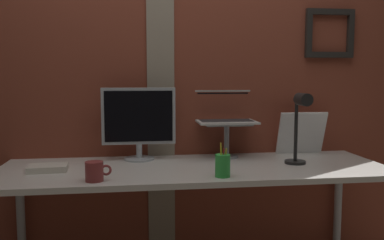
% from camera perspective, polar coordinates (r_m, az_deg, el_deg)
% --- Properties ---
extents(brick_wall_back, '(3.50, 0.16, 2.44)m').
position_cam_1_polar(brick_wall_back, '(2.65, -2.67, 4.81)').
color(brick_wall_back, brown).
rests_on(brick_wall_back, ground_plane).
extents(desk, '(2.15, 0.70, 0.78)m').
position_cam_1_polar(desk, '(2.32, 0.34, -8.14)').
color(desk, silver).
rests_on(desk, ground_plane).
extents(monitor, '(0.44, 0.18, 0.43)m').
position_cam_1_polar(monitor, '(2.47, -7.38, 0.10)').
color(monitor, '#ADB2B7').
rests_on(monitor, desk).
extents(laptop_stand, '(0.28, 0.22, 0.21)m').
position_cam_1_polar(laptop_stand, '(2.55, 4.82, -1.96)').
color(laptop_stand, gray).
rests_on(laptop_stand, desk).
extents(laptop, '(0.36, 0.30, 0.20)m').
position_cam_1_polar(laptop, '(2.60, 4.52, 0.86)').
color(laptop, silver).
rests_on(laptop, laptop_stand).
extents(whiteboard_panel, '(0.31, 0.10, 0.28)m').
position_cam_1_polar(whiteboard_panel, '(2.74, 14.91, -1.76)').
color(whiteboard_panel, white).
rests_on(whiteboard_panel, desk).
extents(desk_lamp, '(0.12, 0.20, 0.41)m').
position_cam_1_polar(desk_lamp, '(2.37, 14.71, -0.06)').
color(desk_lamp, black).
rests_on(desk_lamp, desk).
extents(pen_cup, '(0.08, 0.08, 0.17)m').
position_cam_1_polar(pen_cup, '(2.07, 4.27, -6.29)').
color(pen_cup, green).
rests_on(pen_cup, desk).
extents(coffee_mug, '(0.13, 0.09, 0.09)m').
position_cam_1_polar(coffee_mug, '(2.04, -13.30, -6.93)').
color(coffee_mug, maroon).
rests_on(coffee_mug, desk).
extents(paper_clutter_stack, '(0.21, 0.15, 0.03)m').
position_cam_1_polar(paper_clutter_stack, '(2.33, -19.31, -6.28)').
color(paper_clutter_stack, silver).
rests_on(paper_clutter_stack, desk).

